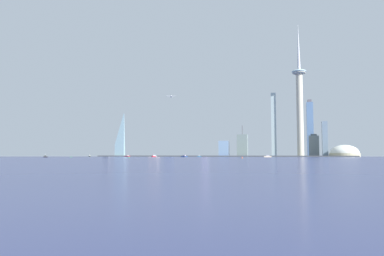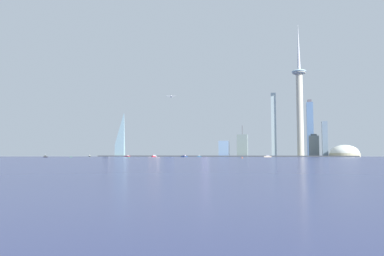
% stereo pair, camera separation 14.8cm
% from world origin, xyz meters
% --- Properties ---
extents(ground_plane, '(6000.00, 6000.00, 0.00)m').
position_xyz_m(ground_plane, '(0.00, 0.00, 0.00)').
color(ground_plane, navy).
extents(waterfront_pier, '(767.13, 57.04, 2.84)m').
position_xyz_m(waterfront_pier, '(0.00, 434.95, 1.42)').
color(waterfront_pier, '#464B4E').
rests_on(waterfront_pier, ground).
extents(observation_tower, '(37.06, 37.06, 348.95)m').
position_xyz_m(observation_tower, '(254.54, 457.49, 149.31)').
color(observation_tower, beige).
rests_on(observation_tower, ground).
extents(stadium_dome, '(72.08, 72.08, 40.96)m').
position_xyz_m(stadium_dome, '(357.42, 450.70, 8.01)').
color(stadium_dome, '#B6AF8D').
rests_on(stadium_dome, ground).
extents(skyscraper_0, '(24.49, 26.39, 61.49)m').
position_xyz_m(skyscraper_0, '(-146.31, 462.99, 30.74)').
color(skyscraper_0, beige).
rests_on(skyscraper_0, ground).
extents(skyscraper_1, '(14.96, 25.46, 142.94)m').
position_xyz_m(skyscraper_1, '(-8.34, 510.41, 71.47)').
color(skyscraper_1, '#B0ABC3').
rests_on(skyscraper_1, ground).
extents(skyscraper_2, '(17.22, 19.07, 157.00)m').
position_xyz_m(skyscraper_2, '(283.61, 532.61, 76.18)').
color(skyscraper_2, '#5879A6').
rests_on(skyscraper_2, ground).
extents(skyscraper_3, '(13.06, 20.24, 90.60)m').
position_xyz_m(skyscraper_3, '(314.94, 473.91, 45.30)').
color(skyscraper_3, slate).
rests_on(skyscraper_3, ground).
extents(skyscraper_4, '(26.76, 23.63, 43.38)m').
position_xyz_m(skyscraper_4, '(51.37, 486.74, 21.69)').
color(skyscraper_4, '#7A9ABF').
rests_on(skyscraper_4, ground).
extents(skyscraper_5, '(12.85, 12.66, 172.44)m').
position_xyz_m(skyscraper_5, '(187.39, 487.79, 86.22)').
color(skyscraper_5, '#A6BDBD').
rests_on(skyscraper_5, ground).
extents(skyscraper_6, '(27.61, 22.53, 119.70)m').
position_xyz_m(skyscraper_6, '(-232.17, 427.49, 59.85)').
color(skyscraper_6, '#86AAB6').
rests_on(skyscraper_6, ground).
extents(skyscraper_7, '(19.15, 13.68, 59.49)m').
position_xyz_m(skyscraper_7, '(-308.37, 486.15, 26.53)').
color(skyscraper_7, '#999F98').
rests_on(skyscraper_7, ground).
extents(skyscraper_8, '(27.84, 26.05, 85.33)m').
position_xyz_m(skyscraper_8, '(103.03, 483.19, 30.04)').
color(skyscraper_8, gray).
rests_on(skyscraper_8, ground).
extents(skyscraper_9, '(25.05, 14.62, 59.73)m').
position_xyz_m(skyscraper_9, '(290.01, 498.47, 28.50)').
color(skyscraper_9, gray).
rests_on(skyscraper_9, ground).
extents(skyscraper_10, '(25.57, 17.09, 94.90)m').
position_xyz_m(skyscraper_10, '(-128.28, 544.87, 47.45)').
color(skyscraper_10, slate).
rests_on(skyscraper_10, ground).
extents(boat_0, '(7.55, 10.48, 8.79)m').
position_xyz_m(boat_0, '(-72.17, 263.09, 1.63)').
color(boat_0, red).
rests_on(boat_0, ground).
extents(boat_1, '(16.68, 11.53, 6.84)m').
position_xyz_m(boat_1, '(-181.98, 360.75, 1.40)').
color(boat_1, '#A9232E').
rests_on(boat_1, ground).
extents(boat_2, '(7.11, 5.90, 7.61)m').
position_xyz_m(boat_2, '(-237.94, 270.48, 1.33)').
color(boat_2, black).
rests_on(boat_2, ground).
extents(boat_3, '(17.94, 14.18, 4.25)m').
position_xyz_m(boat_3, '(-12.67, 306.49, 1.52)').
color(boat_3, navy).
rests_on(boat_3, ground).
extents(boat_4, '(15.42, 7.34, 4.49)m').
position_xyz_m(boat_4, '(180.84, 246.51, 1.66)').
color(boat_4, beige).
rests_on(boat_4, ground).
extents(boat_5, '(4.05, 11.71, 4.84)m').
position_xyz_m(boat_5, '(-106.31, 363.20, 1.77)').
color(boat_5, white).
rests_on(boat_5, ground).
extents(boat_6, '(8.13, 4.12, 7.09)m').
position_xyz_m(boat_6, '(-222.77, 86.26, 1.45)').
color(boat_6, '#24222D').
rests_on(boat_6, ground).
extents(boat_7, '(10.17, 4.68, 9.91)m').
position_xyz_m(boat_7, '(20.43, 319.30, 1.26)').
color(boat_7, '#165182').
rests_on(boat_7, ground).
extents(channel_buoy_0, '(1.52, 1.52, 1.79)m').
position_xyz_m(channel_buoy_0, '(-34.19, 47.50, 0.89)').
color(channel_buoy_0, green).
rests_on(channel_buoy_0, ground).
extents(channel_buoy_1, '(1.94, 1.94, 2.86)m').
position_xyz_m(channel_buoy_1, '(152.63, 42.10, 1.43)').
color(channel_buoy_1, '#E54C19').
rests_on(channel_buoy_1, ground).
extents(channel_buoy_2, '(1.59, 1.59, 2.17)m').
position_xyz_m(channel_buoy_2, '(-188.87, 118.08, 1.09)').
color(channel_buoy_2, green).
rests_on(channel_buoy_2, ground).
extents(airplane, '(25.21, 24.09, 7.57)m').
position_xyz_m(airplane, '(-71.17, 385.44, 157.68)').
color(airplane, silver).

